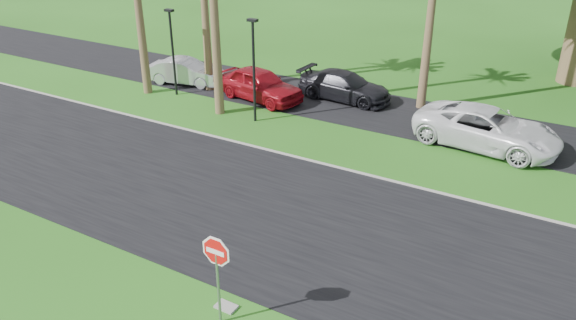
# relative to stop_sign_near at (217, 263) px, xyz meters

# --- Properties ---
(ground) EXTENTS (120.00, 120.00, 0.00)m
(ground) POSITION_rel_stop_sign_near_xyz_m (-0.50, 3.00, -1.77)
(ground) COLOR #235715
(ground) RESTS_ON ground
(road) EXTENTS (120.00, 8.00, 0.02)m
(road) POSITION_rel_stop_sign_near_xyz_m (-0.50, 5.00, -1.76)
(road) COLOR black
(road) RESTS_ON ground
(parking_strip) EXTENTS (120.00, 5.00, 0.02)m
(parking_strip) POSITION_rel_stop_sign_near_xyz_m (-0.50, 15.50, -1.76)
(parking_strip) COLOR black
(parking_strip) RESTS_ON ground
(curb) EXTENTS (120.00, 0.12, 0.06)m
(curb) POSITION_rel_stop_sign_near_xyz_m (-0.50, 9.05, -1.74)
(curb) COLOR gray
(curb) RESTS_ON ground
(stop_sign_near) EXTENTS (1.05, 0.07, 2.62)m
(stop_sign_near) POSITION_rel_stop_sign_near_xyz_m (0.00, 0.00, 0.00)
(stop_sign_near) COLOR gray
(stop_sign_near) RESTS_ON ground
(streetlight_left) EXTENTS (0.45, 0.25, 4.34)m
(streetlight_left) POSITION_rel_stop_sign_near_xyz_m (-12.00, 12.50, 0.72)
(streetlight_left) COLOR black
(streetlight_left) RESTS_ON ground
(streetlight_right) EXTENTS (0.45, 0.25, 4.64)m
(streetlight_right) POSITION_rel_stop_sign_near_xyz_m (-6.50, 11.50, 0.88)
(streetlight_right) COLOR black
(streetlight_right) RESTS_ON ground
(car_silver) EXTENTS (4.32, 2.30, 1.35)m
(car_silver) POSITION_rel_stop_sign_near_xyz_m (-12.66, 14.10, -1.10)
(car_silver) COLOR #B4B6BC
(car_silver) RESTS_ON ground
(car_red) EXTENTS (4.95, 2.70, 1.60)m
(car_red) POSITION_rel_stop_sign_near_xyz_m (-7.84, 13.98, -0.98)
(car_red) COLOR maroon
(car_red) RESTS_ON ground
(car_dark) EXTENTS (4.86, 2.17, 1.39)m
(car_dark) POSITION_rel_stop_sign_near_xyz_m (-4.18, 16.14, -1.08)
(car_dark) COLOR black
(car_dark) RESTS_ON ground
(car_minivan) EXTENTS (6.04, 3.25, 1.61)m
(car_minivan) POSITION_rel_stop_sign_near_xyz_m (3.24, 13.86, -0.97)
(car_minivan) COLOR white
(car_minivan) RESTS_ON ground
(utility_slab) EXTENTS (0.55, 0.36, 0.06)m
(utility_slab) POSITION_rel_stop_sign_near_xyz_m (-0.19, 0.49, -1.74)
(utility_slab) COLOR gray
(utility_slab) RESTS_ON ground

